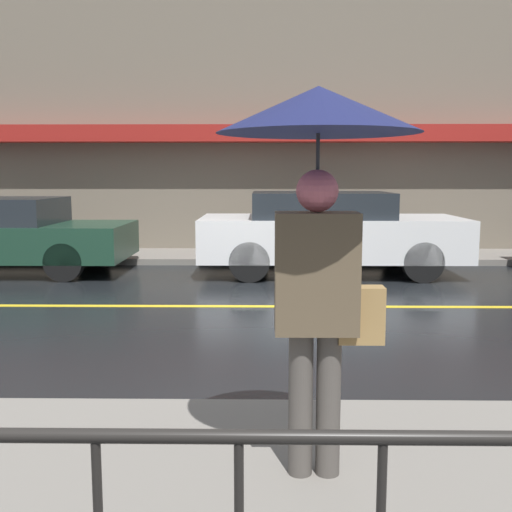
% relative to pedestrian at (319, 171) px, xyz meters
% --- Properties ---
extents(ground_plane, '(80.00, 80.00, 0.00)m').
position_rel_pedestrian_xyz_m(ground_plane, '(-0.68, 4.70, -1.75)').
color(ground_plane, black).
extents(sidewalk_far, '(28.00, 1.75, 0.12)m').
position_rel_pedestrian_xyz_m(sidewalk_far, '(-0.68, 9.20, -1.69)').
color(sidewalk_far, slate).
rests_on(sidewalk_far, ground_plane).
extents(lane_marking, '(25.20, 0.12, 0.01)m').
position_rel_pedestrian_xyz_m(lane_marking, '(-0.68, 4.70, -1.74)').
color(lane_marking, gold).
rests_on(lane_marking, ground_plane).
extents(building_storefront, '(28.00, 0.85, 5.92)m').
position_rel_pedestrian_xyz_m(building_storefront, '(-0.68, 10.20, 1.19)').
color(building_storefront, '#706656').
rests_on(building_storefront, ground_plane).
extents(pedestrian, '(1.04, 1.04, 2.05)m').
position_rel_pedestrian_xyz_m(pedestrian, '(0.00, 0.00, 0.00)').
color(pedestrian, '#4C4742').
rests_on(pedestrian, sidewalk_near).
extents(car_white, '(4.54, 1.93, 1.44)m').
position_rel_pedestrian_xyz_m(car_white, '(0.85, 7.42, -1.00)').
color(car_white, silver).
rests_on(car_white, ground_plane).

